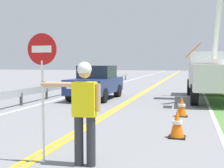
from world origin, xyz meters
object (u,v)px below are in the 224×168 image
at_px(stop_sign_paddle, 42,68).
at_px(oncoming_sedan_nearest, 96,83).
at_px(flagger_worker, 84,107).
at_px(traffic_cone_lead, 177,124).
at_px(utility_bucket_truck, 213,71).
at_px(traffic_cone_mid, 182,107).

distance_m(stop_sign_paddle, oncoming_sedan_nearest, 9.71).
distance_m(flagger_worker, oncoming_sedan_nearest, 9.83).
height_order(oncoming_sedan_nearest, traffic_cone_lead, oncoming_sedan_nearest).
height_order(stop_sign_paddle, oncoming_sedan_nearest, stop_sign_paddle).
bearing_deg(stop_sign_paddle, oncoming_sedan_nearest, 102.71).
xyz_separation_m(flagger_worker, oncoming_sedan_nearest, (-2.90, 9.39, -0.21)).
bearing_deg(utility_bucket_truck, traffic_cone_lead, -99.21).
bearing_deg(utility_bucket_truck, stop_sign_paddle, -108.35).
height_order(flagger_worker, oncoming_sedan_nearest, flagger_worker).
relative_size(utility_bucket_truck, traffic_cone_mid, 9.86).
height_order(utility_bucket_truck, traffic_cone_mid, utility_bucket_truck).
bearing_deg(oncoming_sedan_nearest, traffic_cone_mid, -42.25).
xyz_separation_m(flagger_worker, traffic_cone_mid, (1.49, 5.40, -0.71)).
xyz_separation_m(flagger_worker, stop_sign_paddle, (-0.77, -0.05, 0.66)).
bearing_deg(utility_bucket_truck, flagger_worker, -104.71).
height_order(stop_sign_paddle, traffic_cone_lead, stop_sign_paddle).
distance_m(traffic_cone_lead, traffic_cone_mid, 2.98).
xyz_separation_m(stop_sign_paddle, oncoming_sedan_nearest, (-2.13, 9.44, -0.88)).
distance_m(oncoming_sedan_nearest, traffic_cone_lead, 8.25).
xyz_separation_m(utility_bucket_truck, traffic_cone_lead, (-1.37, -8.44, -1.10)).
relative_size(flagger_worker, stop_sign_paddle, 0.78).
height_order(stop_sign_paddle, utility_bucket_truck, utility_bucket_truck).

